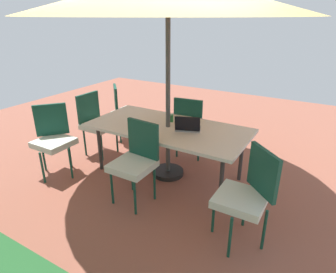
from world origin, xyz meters
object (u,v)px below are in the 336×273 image
(chair_southeast, at_px, (125,110))
(laptop, at_px, (188,127))
(chair_northeast, at_px, (53,137))
(chair_northwest, at_px, (247,193))
(chair_south, at_px, (191,124))
(dining_table, at_px, (168,130))
(chair_east, at_px, (96,121))
(chair_north, at_px, (136,159))
(cup, at_px, (171,118))

(chair_southeast, xyz_separation_m, laptop, (-1.61, 0.73, 0.22))
(chair_northeast, bearing_deg, chair_northwest, -49.45)
(chair_south, bearing_deg, chair_southeast, -9.24)
(dining_table, relative_size, chair_northeast, 2.19)
(dining_table, bearing_deg, chair_southeast, -29.14)
(chair_east, relative_size, chair_north, 1.00)
(dining_table, distance_m, cup, 0.22)
(cup, bearing_deg, laptop, 152.93)
(chair_southeast, distance_m, cup, 1.39)
(chair_north, xyz_separation_m, chair_northwest, (-1.33, 0.03, 0.00))
(dining_table, xyz_separation_m, chair_northeast, (1.40, 0.75, -0.13))
(dining_table, bearing_deg, chair_east, -1.25)
(chair_northwest, bearing_deg, laptop, -173.44)
(chair_north, xyz_separation_m, laptop, (-0.31, -0.72, 0.22))
(chair_northwest, height_order, laptop, chair_northwest)
(chair_east, bearing_deg, cup, -81.59)
(dining_table, distance_m, chair_east, 1.34)
(chair_northeast, height_order, chair_north, same)
(chair_southeast, height_order, chair_northeast, same)
(cup, bearing_deg, chair_north, 92.60)
(chair_northwest, xyz_separation_m, chair_south, (1.30, -1.43, 0.00))
(chair_southeast, bearing_deg, dining_table, -162.20)
(chair_northwest, bearing_deg, chair_northeast, -136.74)
(chair_east, relative_size, cup, 10.04)
(chair_southeast, relative_size, laptop, 2.54)
(chair_southeast, distance_m, chair_south, 1.33)
(chair_east, height_order, laptop, chair_east)
(chair_northwest, relative_size, cup, 10.04)
(chair_southeast, bearing_deg, chair_east, 135.45)
(chair_northwest, bearing_deg, cup, -171.22)
(chair_southeast, relative_size, chair_northwest, 1.00)
(chair_southeast, xyz_separation_m, chair_northwest, (-2.63, 1.48, 0.00))
(chair_east, height_order, chair_north, same)
(chair_southeast, bearing_deg, chair_south, -135.26)
(chair_southeast, relative_size, chair_east, 1.00)
(dining_table, distance_m, laptop, 0.31)
(chair_east, bearing_deg, chair_southeast, -0.23)
(chair_southeast, distance_m, chair_northwest, 3.01)
(laptop, height_order, cup, laptop)
(chair_northeast, bearing_deg, chair_south, -3.99)
(chair_northeast, height_order, chair_south, same)
(chair_northeast, relative_size, chair_south, 1.00)
(chair_south, height_order, cup, chair_south)
(dining_table, height_order, chair_northwest, chair_northwest)
(chair_southeast, distance_m, chair_northeast, 1.49)
(laptop, relative_size, cup, 3.96)
(chair_east, bearing_deg, chair_northwest, -104.96)
(chair_east, height_order, chair_northwest, same)
(chair_northeast, relative_size, cup, 10.04)
(chair_north, xyz_separation_m, chair_south, (-0.03, -1.40, 0.00))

